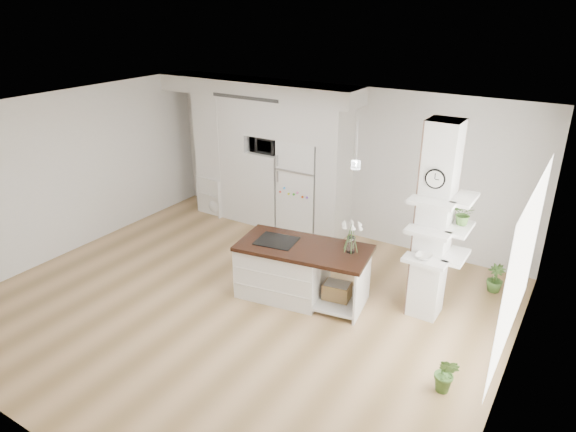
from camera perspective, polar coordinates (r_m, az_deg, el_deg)
name	(u,v)px	position (r m, az deg, el deg)	size (l,w,h in m)	color
floor	(239,304)	(7.47, -5.42, -9.72)	(7.00, 6.00, 0.01)	tan
room	(234,181)	(6.66, -6.02, 3.84)	(7.04, 6.04, 2.72)	white
cabinet_wall	(261,146)	(9.63, -3.06, 7.81)	(4.00, 0.71, 2.70)	white
refrigerator	(303,186)	(9.36, 1.72, 3.32)	(0.78, 0.69, 1.75)	white
column	(439,227)	(6.80, 16.40, -1.14)	(0.69, 0.90, 2.70)	silver
window	(522,265)	(5.83, 24.57, -4.95)	(2.40, 2.40, 0.00)	white
pendant_light	(361,182)	(5.86, 8.11, 3.79)	(0.12, 0.12, 0.10)	white
kitchen_island	(290,268)	(7.43, 0.24, -5.83)	(1.97, 1.16, 1.41)	white
bookshelf	(215,197)	(10.46, -8.06, 2.09)	(0.69, 0.46, 0.77)	white
floor_plant_a	(446,374)	(6.11, 17.19, -16.45)	(0.27, 0.22, 0.49)	#3D6428
floor_plant_b	(495,278)	(8.23, 22.04, -6.44)	(0.24, 0.24, 0.43)	#3D6428
microwave	(267,144)	(9.49, -2.35, 7.98)	(0.54, 0.37, 0.30)	#2D2D2D
shelf_plant	(464,214)	(6.84, 18.98, 0.23)	(0.27, 0.23, 0.30)	#3D6428
decor_bowl	(424,257)	(6.76, 14.87, -4.39)	(0.22, 0.22, 0.05)	white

